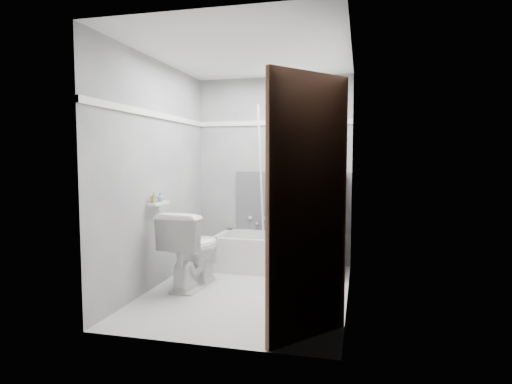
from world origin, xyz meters
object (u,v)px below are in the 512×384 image
(toilet, at_px, (193,249))
(soap_bottle_a, at_px, (154,198))
(soap_bottle_b, at_px, (160,197))
(office_chair, at_px, (314,217))
(bathtub, at_px, (277,253))
(door, at_px, (341,214))

(toilet, bearing_deg, soap_bottle_a, 41.27)
(soap_bottle_b, bearing_deg, office_chair, 34.14)
(bathtub, xyz_separation_m, soap_bottle_a, (-1.06, -1.12, 0.76))
(soap_bottle_a, bearing_deg, soap_bottle_b, 90.00)
(toilet, distance_m, door, 2.16)
(bathtub, bearing_deg, office_chair, 5.24)
(bathtub, distance_m, office_chair, 0.63)
(office_chair, height_order, toilet, office_chair)
(toilet, relative_size, soap_bottle_a, 6.90)
(toilet, height_order, soap_bottle_b, soap_bottle_b)
(bathtub, distance_m, soap_bottle_a, 1.72)
(door, height_order, soap_bottle_b, door)
(bathtub, height_order, office_chair, office_chair)
(soap_bottle_a, bearing_deg, toilet, 36.45)
(soap_bottle_a, xyz_separation_m, soap_bottle_b, (0.00, 0.14, -0.01))
(door, bearing_deg, office_chair, 100.31)
(office_chair, distance_m, door, 2.31)
(office_chair, bearing_deg, door, -66.63)
(toilet, relative_size, soap_bottle_b, 8.73)
(bathtub, bearing_deg, soap_bottle_b, -137.28)
(office_chair, height_order, soap_bottle_b, office_chair)
(office_chair, relative_size, soap_bottle_b, 11.44)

